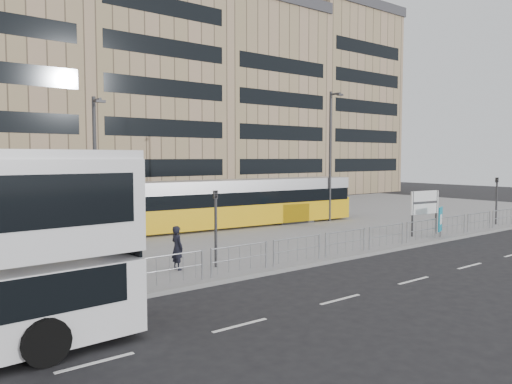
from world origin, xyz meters
TOP-DOWN VIEW (x-y plane):
  - ground at (0.00, 0.00)m, footprint 120.00×120.00m
  - plaza at (0.00, 12.00)m, footprint 64.00×24.00m
  - kerb at (0.00, 0.05)m, footprint 64.00×0.25m
  - building_row at (1.55, 34.27)m, footprint 70.40×18.40m
  - pedestrian_barrier at (2.00, 0.50)m, footprint 32.07×0.07m
  - road_markings at (1.00, -4.00)m, footprint 62.00×0.12m
  - tram at (-3.30, 11.30)m, footprint 25.52×4.58m
  - station_sign at (7.03, 1.47)m, footprint 2.19×0.36m
  - ad_panel at (7.02, 0.47)m, footprint 0.85×0.39m
  - pedestrian at (-8.33, 2.43)m, footprint 0.45×0.66m
  - traffic_light_west at (-6.87, 1.89)m, footprint 0.19×0.22m
  - traffic_light_east at (14.74, 1.16)m, footprint 0.17×0.21m
  - lamp_post_west at (-9.20, 8.68)m, footprint 0.45×1.04m
  - lamp_post_east at (7.44, 9.15)m, footprint 0.45×1.04m

SIDE VIEW (x-z plane):
  - ground at x=0.00m, z-range 0.00..0.00m
  - road_markings at x=1.00m, z-range 0.00..0.01m
  - kerb at x=0.00m, z-range -0.01..0.16m
  - plaza at x=0.00m, z-range 0.00..0.15m
  - pedestrian_barrier at x=2.00m, z-range 0.43..1.53m
  - pedestrian at x=-8.33m, z-range 0.15..1.89m
  - ad_panel at x=7.02m, z-range 0.30..1.97m
  - tram at x=-3.30m, z-range 0.15..3.15m
  - station_sign at x=7.03m, z-range 0.64..3.16m
  - traffic_light_west at x=-6.87m, z-range 0.57..3.67m
  - traffic_light_east at x=14.74m, z-range 0.57..3.67m
  - lamp_post_west at x=-9.20m, z-range 0.52..7.80m
  - lamp_post_east at x=7.44m, z-range 0.53..9.43m
  - building_row at x=1.55m, z-range -2.69..28.51m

